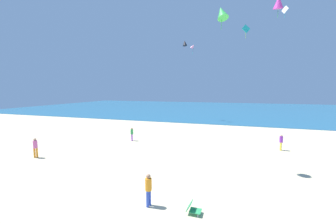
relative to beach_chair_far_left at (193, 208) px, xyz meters
name	(u,v)px	position (x,y,z in m)	size (l,w,h in m)	color
ground_plane	(175,144)	(-4.38, 12.13, -0.26)	(120.00, 120.00, 0.00)	beige
ocean_water	(216,109)	(-4.38, 55.95, -0.24)	(120.00, 60.00, 0.05)	#236084
beach_chair_far_left	(193,208)	(0.00, 0.00, 0.00)	(0.69, 0.52, 0.59)	#2D9956
person_0	(148,188)	(-2.23, -0.04, 0.70)	(0.38, 0.38, 1.66)	blue
person_1	(35,146)	(-14.42, 3.91, 0.72)	(0.47, 0.47, 1.71)	orange
person_2	(281,141)	(5.90, 12.91, 0.64)	(0.33, 0.33, 1.57)	yellow
person_3	(132,133)	(-9.47, 11.90, 0.60)	(0.42, 0.42, 1.50)	purple
kite_teal	(246,29)	(2.45, 17.01, 12.35)	(0.93, 0.56, 1.63)	#1EADAD
kite_pink	(193,46)	(-6.16, 29.18, 13.23)	(1.00, 0.69, 1.96)	pink
kite_black	(185,43)	(-8.02, 30.67, 14.24)	(1.30, 1.31, 1.60)	black
kite_white	(285,10)	(7.00, 21.14, 15.32)	(0.69, 0.83, 1.52)	white
kite_magenta	(278,2)	(4.80, 11.28, 12.80)	(0.88, 1.04, 1.79)	#DB3DA8
kite_green	(222,13)	(0.58, 6.50, 10.87)	(1.27, 1.32, 1.74)	green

